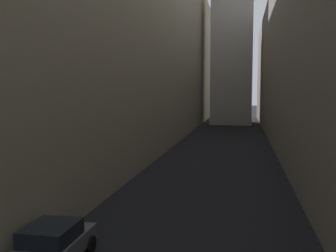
# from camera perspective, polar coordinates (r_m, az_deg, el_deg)

# --- Properties ---
(ground_plane) EXTENTS (264.00, 264.00, 0.00)m
(ground_plane) POSITION_cam_1_polar(r_m,az_deg,el_deg) (42.68, 7.60, -3.46)
(ground_plane) COLOR black
(building_block_left) EXTENTS (15.66, 108.00, 25.23)m
(building_block_left) POSITION_cam_1_polar(r_m,az_deg,el_deg) (47.24, -8.84, 12.69)
(building_block_left) COLOR gray
(building_block_left) RESTS_ON ground
(parked_car_left_third) EXTENTS (2.02, 4.28, 1.56)m
(parked_car_left_third) POSITION_cam_1_polar(r_m,az_deg,el_deg) (15.36, -16.43, -16.11)
(parked_car_left_third) COLOR #4C4C51
(parked_car_left_third) RESTS_ON ground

